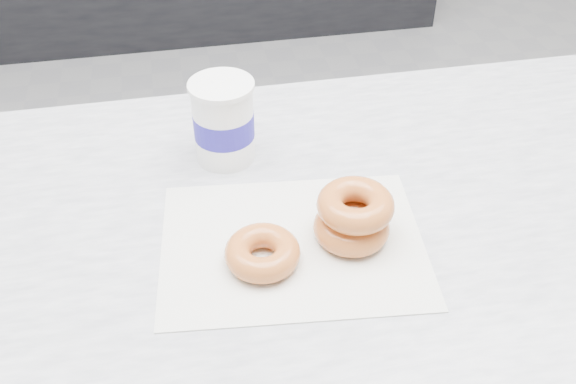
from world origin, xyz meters
name	(u,v)px	position (x,y,z in m)	size (l,w,h in m)	color
ground	(264,315)	(0.00, 0.00, 0.00)	(5.00, 5.00, 0.00)	gray
wax_paper	(293,244)	(-0.05, -0.63, 0.90)	(0.34, 0.26, 0.00)	silver
donut_single	(262,253)	(-0.09, -0.65, 0.92)	(0.10, 0.10, 0.03)	#CF7B38
donut_stack	(353,216)	(0.03, -0.63, 0.94)	(0.13, 0.13, 0.07)	#CF7B38
coffee_cup	(224,121)	(-0.11, -0.42, 0.97)	(0.12, 0.12, 0.13)	white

